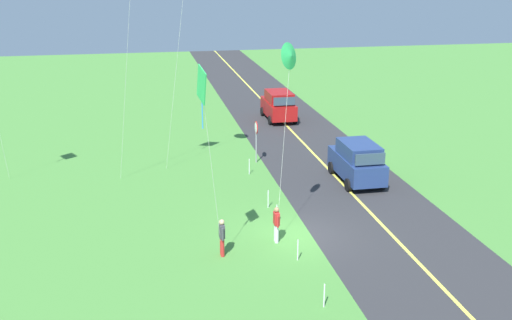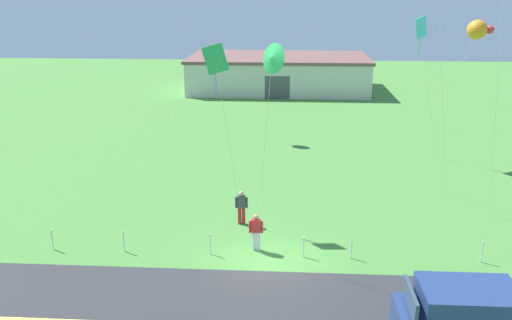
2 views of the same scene
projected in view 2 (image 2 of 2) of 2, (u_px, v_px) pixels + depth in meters
The scene contains 14 objects.
ground_plane at pixel (267, 266), 20.31m from camera, with size 120.00×120.00×0.10m, color #478438.
person_adult_near at pixel (241, 206), 23.53m from camera, with size 0.58×0.22×1.60m.
person_adult_companion at pixel (256, 231), 21.15m from camera, with size 0.58×0.22×1.60m.
kite_red_low at pixel (216, 62), 22.32m from camera, with size 1.73×0.91×8.03m.
kite_blue_mid at pixel (272, 59), 18.32m from camera, with size 1.13×1.17×8.44m.
kite_yellow_high at pixel (421, 30), 30.74m from camera, with size 2.17×0.79×8.70m.
kite_cyan_top at pixel (478, 30), 37.45m from camera, with size 3.40×1.40×8.06m.
warehouse_distant at pixel (278, 73), 54.53m from camera, with size 18.36×10.20×3.50m.
fence_post_0 at pixel (52, 240), 21.32m from camera, with size 0.05×0.05×0.90m, color silver.
fence_post_1 at pixel (124, 242), 21.15m from camera, with size 0.05×0.05×0.90m, color silver.
fence_post_2 at pixel (210, 244), 20.95m from camera, with size 0.05×0.05×0.90m, color silver.
fence_post_3 at pixel (303, 247), 20.73m from camera, with size 0.05×0.05×0.90m, color silver.
fence_post_4 at pixel (351, 248), 20.62m from camera, with size 0.05×0.05×0.90m, color silver.
fence_post_5 at pixel (482, 252), 20.33m from camera, with size 0.05×0.05×0.90m, color silver.
Camera 2 is at (0.66, -17.97, 10.26)m, focal length 36.63 mm.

